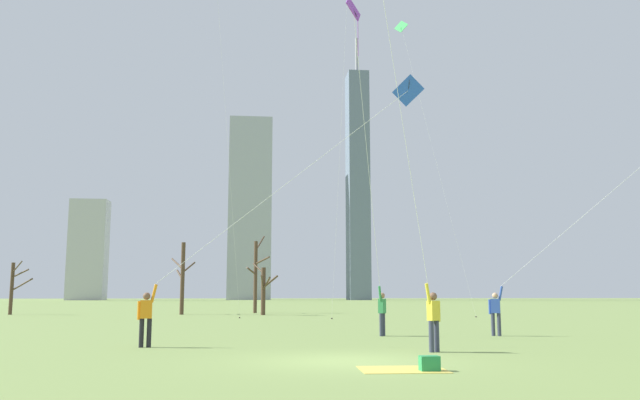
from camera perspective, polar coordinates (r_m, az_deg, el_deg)
The scene contains 14 objects.
ground_plane at distance 15.77m, azimuth 2.34°, elevation -14.01°, with size 400.00×400.00×0.00m, color #7A934C.
kite_flyer_midfield_left_purple at distance 24.36m, azimuth 5.25°, elevation -7.10°, with size 2.24×5.27×11.24m.
kite_flyer_far_back_blue at distance 20.23m, azimuth -11.64°, elevation -6.94°, with size 9.05×0.84×8.86m.
kite_flyer_midfield_right_pink at distance 26.59m, azimuth 23.83°, elevation -0.99°, with size 16.21×4.98×15.86m.
kite_flyer_midfield_center_teal at distance 17.38m, azimuth 7.66°, elevation 4.70°, with size 4.42×4.76×17.86m.
distant_kite_high_overhead_green at distance 49.33m, azimuth 7.59°, elevation 13.36°, with size 4.82×2.33×21.76m.
picnic_spot at distance 14.04m, azimuth 8.62°, elevation -14.26°, with size 1.85×1.46×0.31m.
bare_tree_far_right_edge at distance 51.07m, azimuth -12.04°, elevation -6.63°, with size 1.97×1.92×5.50m.
bare_tree_left_of_center at distance 54.17m, azimuth -5.67°, elevation -6.50°, with size 1.93×2.71×6.46m.
bare_tree_right_of_center at distance 48.96m, azimuth -4.98°, elevation -7.80°, with size 1.92×2.79×3.92m.
bare_tree_rightmost at distance 54.88m, azimuth -25.42°, elevation -6.89°, with size 1.91×1.24×4.03m.
skyline_wide_slab at distance 168.37m, azimuth -19.75°, elevation -4.14°, with size 8.74×5.86×24.44m.
skyline_mid_tower_right at distance 165.98m, azimuth 3.35°, elevation 1.42°, with size 5.29×7.25×68.54m.
skyline_mid_tower_left at distance 168.34m, azimuth -6.19°, elevation -0.65°, with size 11.07×5.00×47.37m.
Camera 1 is at (-2.26, -15.53, 1.59)m, focal length 36.31 mm.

